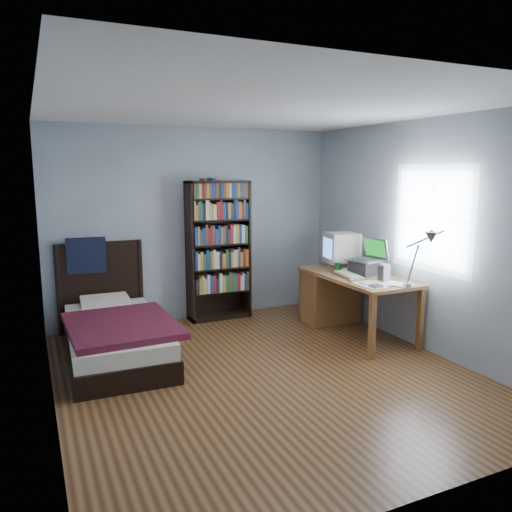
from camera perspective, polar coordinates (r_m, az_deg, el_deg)
name	(u,v)px	position (r m, az deg, el deg)	size (l,w,h in m)	color
room	(268,246)	(4.66, 1.35, 1.14)	(4.20, 4.24, 2.50)	#4A2815
desk	(336,293)	(6.43, 9.15, -4.19)	(0.75, 1.55, 0.73)	brown
crt_monitor	(340,248)	(6.37, 9.62, 0.92)	(0.46, 0.42, 0.46)	beige
laptop	(365,265)	(6.05, 12.31, -0.97)	(0.41, 0.41, 0.43)	#2D2D30
desk_lamp	(428,243)	(5.06, 19.03, 1.40)	(0.25, 0.56, 0.66)	#99999E
keyboard	(349,275)	(5.92, 10.56, -2.15)	(0.18, 0.47, 0.03)	#B6AE97
speaker	(384,273)	(5.73, 14.42, -1.87)	(0.10, 0.10, 0.19)	gray
soda_can	(338,267)	(6.12, 9.36, -1.30)	(0.07, 0.07, 0.12)	#07370A
mouse	(345,270)	(6.22, 10.19, -1.54)	(0.07, 0.12, 0.04)	silver
phone_silver	(354,281)	(5.65, 11.14, -2.81)	(0.04, 0.09, 0.02)	#B7B7BC
phone_grey	(363,283)	(5.54, 12.09, -3.08)	(0.05, 0.09, 0.02)	gray
external_drive	(376,286)	(5.43, 13.55, -3.39)	(0.11, 0.11, 0.02)	gray
bookshelf	(219,250)	(6.57, -4.30, 0.65)	(0.82, 0.30, 1.82)	black
bed	(114,331)	(5.60, -15.91, -8.24)	(1.08, 2.07, 1.16)	black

